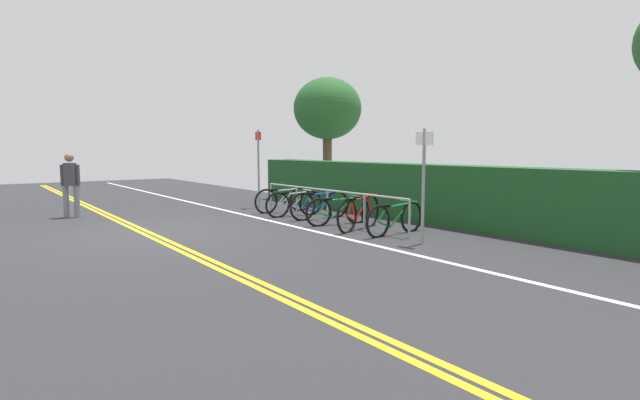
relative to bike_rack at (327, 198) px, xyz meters
The scene contains 16 objects.
ground_plane 4.18m from the bike_rack, 103.76° to the right, with size 37.17×13.68×0.05m, color #2B2B2D.
centre_line_yellow_inner 4.26m from the bike_rack, 103.50° to the right, with size 33.45×0.10×0.00m, color gold.
centre_line_yellow_outer 4.10m from the bike_rack, 104.02° to the right, with size 33.45×0.10×0.00m, color gold.
bike_lane_stripe_white 1.55m from the bike_rack, 133.25° to the right, with size 33.45×0.12×0.00m, color white.
bike_rack is the anchor object (origin of this frame).
bicycle_0 2.23m from the bike_rack, behind, with size 0.46×1.79×0.72m.
bicycle_1 1.35m from the bike_rack, behind, with size 0.46×1.66×0.71m.
bicycle_2 0.58m from the bike_rack, 164.17° to the left, with size 0.46×1.75×0.75m.
bicycle_3 0.54m from the bike_rack, ahead, with size 0.46×1.71×0.70m.
bicycle_4 1.34m from the bike_rack, ahead, with size 0.66×1.69×0.79m.
bicycle_5 2.23m from the bike_rack, ahead, with size 0.46×1.74×0.71m.
pedestrian 6.65m from the bike_rack, 133.09° to the right, with size 0.32×0.42×1.66m.
sign_post_near 3.62m from the bike_rack, behind, with size 0.36×0.07×2.32m.
sign_post_far 3.31m from the bike_rack, ahead, with size 0.36×0.08×2.13m.
hedge_backdrop 2.56m from the bike_rack, 54.08° to the left, with size 14.35×0.84×1.39m, color #1C4C21.
tree_near_left 6.91m from the bike_rack, 142.84° to the left, with size 2.49×2.49×4.37m.
Camera 1 is at (10.20, -2.98, 1.76)m, focal length 27.09 mm.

